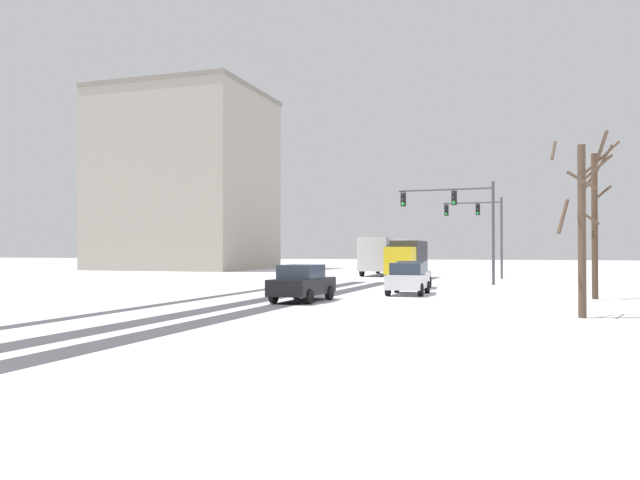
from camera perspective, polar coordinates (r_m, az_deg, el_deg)
name	(u,v)px	position (r m, az deg, el deg)	size (l,w,h in m)	color
wheel_track_left_lane	(187,301)	(29.06, -11.83, -5.34)	(0.74, 38.55, 0.01)	#424247
wheel_track_right_lane	(247,303)	(27.70, -6.51, -5.57)	(1.14, 38.55, 0.01)	#424247
wheel_track_center	(288,304)	(26.98, -2.90, -5.70)	(1.15, 38.55, 0.01)	#424247
sidewalk_kerb_right	(508,313)	(23.44, 16.43, -6.25)	(4.00, 38.55, 0.12)	white
traffic_signal_far_right	(481,221)	(52.86, 14.20, 1.62)	(4.68, 0.54, 6.50)	#47474C
traffic_signal_near_right	(459,212)	(40.97, 12.31, 2.44)	(6.03, 0.55, 6.50)	#47474C
car_silver_lead	(413,275)	(38.17, 8.29, -3.08)	(1.93, 4.15, 1.62)	#B7BABF
car_white_second	(408,278)	(32.86, 7.87, -3.42)	(1.92, 4.15, 1.62)	silver
car_black_third	(302,283)	(28.09, -1.61, -3.85)	(1.96, 4.17, 1.62)	black
bus_oncoming	(384,253)	(59.15, 5.70, -1.18)	(2.95, 11.08, 3.38)	silver
box_truck_delivery	(407,258)	(51.40, 7.78, -1.61)	(2.31, 7.40, 3.02)	yellow
bare_tree_sidewalk_mid	(581,219)	(23.03, 22.32, 1.79)	(2.18, 1.99, 6.16)	brown
bare_tree_sidewalk_far	(595,221)	(32.13, 23.34, 1.53)	(1.51, 1.52, 7.11)	#4C3828
office_building_far_left_block	(186,181)	(78.96, -11.91, 5.18)	(18.49, 16.52, 21.26)	#A89E8E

